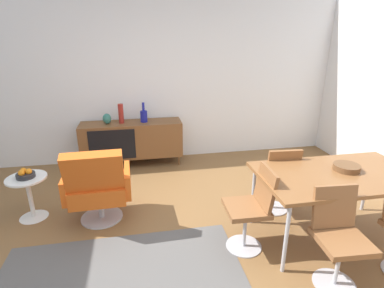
% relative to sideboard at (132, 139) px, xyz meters
% --- Properties ---
extents(ground_plane, '(8.32, 8.32, 0.00)m').
position_rel_sideboard_xyz_m(ground_plane, '(0.34, -2.30, -0.44)').
color(ground_plane, brown).
extents(wall_back, '(6.80, 0.12, 2.80)m').
position_rel_sideboard_xyz_m(wall_back, '(0.34, 0.30, 0.96)').
color(wall_back, white).
rests_on(wall_back, ground_plane).
extents(sideboard, '(1.60, 0.45, 0.72)m').
position_rel_sideboard_xyz_m(sideboard, '(0.00, 0.00, 0.00)').
color(sideboard, brown).
rests_on(sideboard, ground_plane).
extents(vase_cobalt, '(0.08, 0.08, 0.31)m').
position_rel_sideboard_xyz_m(vase_cobalt, '(-0.14, 0.00, 0.43)').
color(vase_cobalt, maroon).
rests_on(vase_cobalt, sideboard).
extents(vase_sculptural_dark, '(0.11, 0.11, 0.32)m').
position_rel_sideboard_xyz_m(vase_sculptural_dark, '(0.21, 0.00, 0.38)').
color(vase_sculptural_dark, navy).
rests_on(vase_sculptural_dark, sideboard).
extents(vase_ceramic_small, '(0.13, 0.13, 0.16)m').
position_rel_sideboard_xyz_m(vase_ceramic_small, '(-0.36, 0.00, 0.36)').
color(vase_ceramic_small, '#337266').
rests_on(vase_ceramic_small, sideboard).
extents(dining_table, '(1.60, 0.90, 0.74)m').
position_rel_sideboard_xyz_m(dining_table, '(2.04, -2.34, 0.26)').
color(dining_table, brown).
rests_on(dining_table, ground_plane).
extents(wooden_bowl_on_table, '(0.26, 0.26, 0.06)m').
position_rel_sideboard_xyz_m(wooden_bowl_on_table, '(2.16, -2.28, 0.33)').
color(wooden_bowl_on_table, brown).
rests_on(wooden_bowl_on_table, dining_table).
extents(dining_chair_front_left, '(0.43, 0.45, 0.86)m').
position_rel_sideboard_xyz_m(dining_chair_front_left, '(1.69, -2.89, 0.03)').
color(dining_chair_front_left, brown).
rests_on(dining_chair_front_left, ground_plane).
extents(dining_chair_near_window, '(0.44, 0.41, 0.86)m').
position_rel_sideboard_xyz_m(dining_chair_near_window, '(1.15, -2.34, 0.03)').
color(dining_chair_near_window, brown).
rests_on(dining_chair_near_window, ground_plane).
extents(dining_chair_back_left, '(0.43, 0.45, 0.86)m').
position_rel_sideboard_xyz_m(dining_chair_back_left, '(1.69, -1.78, 0.03)').
color(dining_chair_back_left, brown).
rests_on(dining_chair_back_left, ground_plane).
extents(lounge_chair_red, '(0.73, 0.67, 0.95)m').
position_rel_sideboard_xyz_m(lounge_chair_red, '(-0.38, -1.60, 0.03)').
color(lounge_chair_red, '#D85919').
rests_on(lounge_chair_red, ground_plane).
extents(side_table_round, '(0.44, 0.44, 0.52)m').
position_rel_sideboard_xyz_m(side_table_round, '(-1.17, -1.37, -0.12)').
color(side_table_round, white).
rests_on(side_table_round, ground_plane).
extents(fruit_bowl, '(0.20, 0.20, 0.11)m').
position_rel_sideboard_xyz_m(fruit_bowl, '(-1.18, -1.37, 0.12)').
color(fruit_bowl, '#262628').
rests_on(fruit_bowl, side_table_round).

